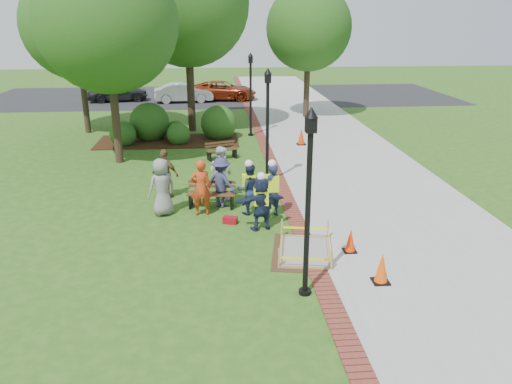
{
  "coord_description": "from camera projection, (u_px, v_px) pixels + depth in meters",
  "views": [
    {
      "loc": [
        -0.72,
        -12.8,
        5.96
      ],
      "look_at": [
        0.5,
        1.2,
        1.0
      ],
      "focal_mm": 35.0,
      "sensor_mm": 36.0,
      "label": 1
    }
  ],
  "objects": [
    {
      "name": "tree_far",
      "position": [
        76.0,
        25.0,
        25.22
      ],
      "size": [
        5.49,
        5.49,
        8.29
      ],
      "color": "#3D2D1E",
      "rests_on": "ground"
    },
    {
      "name": "cone_far",
      "position": [
        301.0,
        137.0,
        24.33
      ],
      "size": [
        0.42,
        0.42,
        0.84
      ],
      "color": "black",
      "rests_on": "ground"
    },
    {
      "name": "shrub_e",
      "position": [
        176.0,
        138.0,
        25.77
      ],
      "size": [
        1.0,
        1.0,
        1.0
      ],
      "primitive_type": "sphere",
      "color": "#1E4C15",
      "rests_on": "ground"
    },
    {
      "name": "lamp_near",
      "position": [
        309.0,
        191.0,
        10.53
      ],
      "size": [
        0.28,
        0.28,
        4.26
      ],
      "color": "black",
      "rests_on": "ground"
    },
    {
      "name": "parking_lot",
      "position": [
        222.0,
        96.0,
        39.43
      ],
      "size": [
        36.0,
        12.0,
        0.01
      ],
      "primitive_type": "cube",
      "color": "black",
      "rests_on": "ground"
    },
    {
      "name": "tree_right",
      "position": [
        309.0,
        28.0,
        29.6
      ],
      "size": [
        5.08,
        5.08,
        7.85
      ],
      "color": "#3D2D1E",
      "rests_on": "ground"
    },
    {
      "name": "lamp_far",
      "position": [
        251.0,
        88.0,
        25.56
      ],
      "size": [
        0.28,
        0.28,
        4.26
      ],
      "color": "black",
      "rests_on": "ground"
    },
    {
      "name": "bench_far",
      "position": [
        222.0,
        154.0,
        21.97
      ],
      "size": [
        1.45,
        0.88,
        0.75
      ],
      "color": "#4E391A",
      "rests_on": "ground"
    },
    {
      "name": "hivis_worker_c",
      "position": [
        249.0,
        187.0,
        15.67
      ],
      "size": [
        0.56,
        0.4,
        1.78
      ],
      "color": "#1C304B",
      "rests_on": "ground"
    },
    {
      "name": "casual_person_c",
      "position": [
        221.0,
        173.0,
        17.01
      ],
      "size": [
        0.7,
        0.67,
        1.84
      ],
      "color": "silver",
      "rests_on": "ground"
    },
    {
      "name": "shrub_c",
      "position": [
        179.0,
        144.0,
        24.64
      ],
      "size": [
        1.15,
        1.15,
        1.15
      ],
      "primitive_type": "sphere",
      "color": "#1E4C15",
      "rests_on": "ground"
    },
    {
      "name": "tree_back",
      "position": [
        187.0,
        4.0,
        25.38
      ],
      "size": [
        6.37,
        6.37,
        9.76
      ],
      "color": "#3D2D1E",
      "rests_on": "ground"
    },
    {
      "name": "bench_near",
      "position": [
        211.0,
        199.0,
        16.4
      ],
      "size": [
        1.62,
        0.73,
        0.85
      ],
      "color": "brown",
      "rests_on": "ground"
    },
    {
      "name": "mulch_bed",
      "position": [
        168.0,
        141.0,
        25.09
      ],
      "size": [
        7.0,
        3.0,
        0.05
      ],
      "primitive_type": "cube",
      "color": "#381E0F",
      "rests_on": "ground"
    },
    {
      "name": "shrub_b",
      "position": [
        151.0,
        139.0,
        25.58
      ],
      "size": [
        2.02,
        2.02,
        2.02
      ],
      "primitive_type": "sphere",
      "color": "#1E4C15",
      "rests_on": "ground"
    },
    {
      "name": "toolbox",
      "position": [
        230.0,
        220.0,
        15.17
      ],
      "size": [
        0.48,
        0.35,
        0.21
      ],
      "primitive_type": "cube",
      "rotation": [
        0.0,
        0.0,
        -0.32
      ],
      "color": "maroon",
      "rests_on": "ground"
    },
    {
      "name": "tree_left",
      "position": [
        107.0,
        22.0,
        19.67
      ],
      "size": [
        5.65,
        5.65,
        8.6
      ],
      "color": "#3D2D1E",
      "rests_on": "ground"
    },
    {
      "name": "shrub_d",
      "position": [
        219.0,
        138.0,
        25.86
      ],
      "size": [
        1.83,
        1.83,
        1.83
      ],
      "primitive_type": "sphere",
      "color": "#1E4C15",
      "rests_on": "ground"
    },
    {
      "name": "casual_person_d",
      "position": [
        165.0,
        174.0,
        17.04
      ],
      "size": [
        0.66,
        0.58,
        1.73
      ],
      "color": "brown",
      "rests_on": "ground"
    },
    {
      "name": "brick_edging",
      "position": [
        266.0,
        149.0,
        23.6
      ],
      "size": [
        0.5,
        60.0,
        0.03
      ],
      "primitive_type": "cube",
      "color": "maroon",
      "rests_on": "ground"
    },
    {
      "name": "cone_front",
      "position": [
        382.0,
        269.0,
        11.69
      ],
      "size": [
        0.4,
        0.4,
        0.78
      ],
      "color": "black",
      "rests_on": "ground"
    },
    {
      "name": "casual_person_e",
      "position": [
        221.0,
        182.0,
        16.29
      ],
      "size": [
        0.63,
        0.6,
        1.67
      ],
      "color": "#313055",
      "rests_on": "ground"
    },
    {
      "name": "cone_back",
      "position": [
        350.0,
        241.0,
        13.25
      ],
      "size": [
        0.35,
        0.35,
        0.68
      ],
      "color": "black",
      "rests_on": "ground"
    },
    {
      "name": "sidewalk",
      "position": [
        334.0,
        148.0,
        23.87
      ],
      "size": [
        6.0,
        60.0,
        0.02
      ],
      "primitive_type": "cube",
      "color": "#9E9E99",
      "rests_on": "ground"
    },
    {
      "name": "casual_person_b",
      "position": [
        201.0,
        188.0,
        15.59
      ],
      "size": [
        0.6,
        0.41,
        1.8
      ],
      "color": "#BB3716",
      "rests_on": "ground"
    },
    {
      "name": "parked_car_c",
      "position": [
        223.0,
        100.0,
        37.61
      ],
      "size": [
        2.58,
        4.89,
        1.52
      ],
      "primitive_type": "imported",
      "rotation": [
        0.0,
        0.0,
        1.45
      ],
      "color": "#972C13",
      "rests_on": "ground"
    },
    {
      "name": "ground",
      "position": [
        242.0,
        240.0,
        14.07
      ],
      "size": [
        100.0,
        100.0,
        0.0
      ],
      "primitive_type": "plane",
      "color": "#285116",
      "rests_on": "ground"
    },
    {
      "name": "parked_car_b",
      "position": [
        184.0,
        102.0,
        36.58
      ],
      "size": [
        2.38,
        4.79,
        1.51
      ],
      "primitive_type": "imported",
      "rotation": [
        0.0,
        0.0,
        1.65
      ],
      "color": "#B5B5BB",
      "rests_on": "ground"
    },
    {
      "name": "shrub_a",
      "position": [
        124.0,
        145.0,
        24.38
      ],
      "size": [
        1.29,
        1.29,
        1.29
      ],
      "primitive_type": "sphere",
      "color": "#1E4C15",
      "rests_on": "ground"
    },
    {
      "name": "casual_person_a",
      "position": [
        162.0,
        187.0,
        15.59
      ],
      "size": [
        0.7,
        0.62,
        1.83
      ],
      "color": "gray",
      "rests_on": "ground"
    },
    {
      "name": "wet_concrete_pad",
      "position": [
        305.0,
        245.0,
        13.25
      ],
      "size": [
        2.07,
        2.56,
        0.55
      ],
      "color": "#47331E",
      "rests_on": "ground"
    },
    {
      "name": "parked_car_a",
      "position": [
        118.0,
        101.0,
        37.0
      ],
      "size": [
        2.96,
        5.23,
        1.61
      ],
      "primitive_type": "imported",
      "rotation": [
        0.0,
        0.0,
        1.74
      ],
      "color": "black",
      "rests_on": "ground"
    },
    {
      "name": "hivis_worker_a",
      "position": [
        261.0,
        201.0,
        14.51
      ],
      "size": [
        0.58,
        0.44,
        1.76
      ],
      "color": "#162139",
      "rests_on": "ground"
    },
    {
      "name": "hivis_worker_b",
      "position": [
        272.0,
        188.0,
        15.46
      ],
      "size": [
        0.65,
        0.58,
        1.85
      ],
      "color": "#1B2147",
      "rests_on": "ground"
    },
    {
      "name": "lamp_mid",
      "position": [
        268.0,
        118.0,
        18.04
      ],
      "size": [
        0.28,
        0.28,
        4.26
      ],
      "color": "black",
      "rests_on": "ground"
    }
  ]
}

